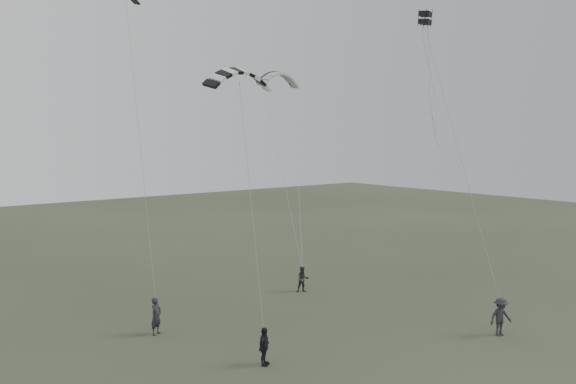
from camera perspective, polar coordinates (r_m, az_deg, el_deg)
ground at (r=28.06m, az=5.21°, el=-15.25°), size 140.00×140.00×0.00m
flyer_left at (r=29.83m, az=-13.24°, el=-12.17°), size 0.82×0.72×1.90m
flyer_right at (r=36.69m, az=1.52°, el=-8.86°), size 0.99×0.90×1.65m
flyer_center at (r=25.47m, az=-2.44°, el=-15.41°), size 1.06×0.88×1.69m
flyer_far at (r=30.84m, az=20.80°, el=-11.76°), size 1.41×1.07×1.94m
kite_pale_large at (r=42.31m, az=-0.93°, el=11.94°), size 3.65×1.27×1.60m
kite_striped at (r=26.77m, az=-4.98°, el=12.15°), size 3.37×1.23×1.49m
kite_box at (r=33.79m, az=13.75°, el=16.80°), size 0.81×0.85×0.76m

